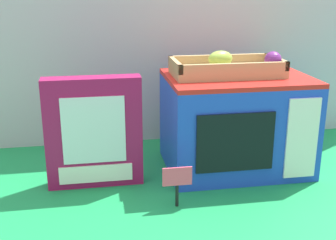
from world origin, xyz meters
TOP-DOWN VIEW (x-y plane):
  - ground_plane at (0.00, 0.00)m, footprint 1.70×1.70m
  - display_back_panel at (0.00, 0.31)m, footprint 1.61×0.03m
  - toy_microwave at (0.16, 0.03)m, footprint 0.39×0.29m
  - food_groups_crate at (0.14, 0.04)m, footprint 0.29×0.15m
  - cookie_set_box at (-0.23, -0.02)m, footprint 0.24×0.06m
  - price_sign at (-0.04, -0.17)m, footprint 0.07×0.01m

SIDE VIEW (x-z plane):
  - ground_plane at x=0.00m, z-range 0.00..0.00m
  - price_sign at x=-0.04m, z-range 0.02..0.12m
  - toy_microwave at x=0.16m, z-range 0.00..0.27m
  - cookie_set_box at x=-0.23m, z-range 0.00..0.29m
  - food_groups_crate at x=0.14m, z-range 0.25..0.32m
  - display_back_panel at x=0.00m, z-range 0.00..0.67m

